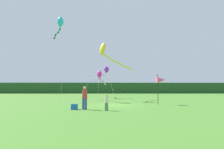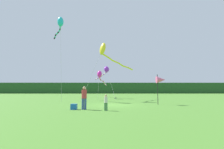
{
  "view_description": "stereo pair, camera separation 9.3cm",
  "coord_description": "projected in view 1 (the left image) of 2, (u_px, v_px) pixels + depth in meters",
  "views": [
    {
      "loc": [
        -0.23,
        -16.16,
        1.51
      ],
      "look_at": [
        0.0,
        6.0,
        3.51
      ],
      "focal_mm": 26.4,
      "sensor_mm": 36.0,
      "label": 1
    },
    {
      "loc": [
        -0.14,
        -16.16,
        1.51
      ],
      "look_at": [
        0.0,
        6.0,
        3.51
      ],
      "focal_mm": 26.4,
      "sensor_mm": 36.0,
      "label": 2
    }
  ],
  "objects": [
    {
      "name": "ground_plane",
      "position": [
        113.0,
        105.0,
        15.96
      ],
      "size": [
        120.0,
        120.0,
        0.0
      ],
      "primitive_type": "plane",
      "color": "#4C842D"
    },
    {
      "name": "distant_treeline",
      "position": [
        111.0,
        88.0,
        60.95
      ],
      "size": [
        108.0,
        2.2,
        3.94
      ],
      "primitive_type": "cube",
      "color": "#234C23",
      "rests_on": "ground"
    },
    {
      "name": "person_adult",
      "position": [
        85.0,
        97.0,
        12.4
      ],
      "size": [
        0.38,
        0.38,
        1.74
      ],
      "color": "#334C8C",
      "rests_on": "ground"
    },
    {
      "name": "person_child",
      "position": [
        106.0,
        102.0,
        11.75
      ],
      "size": [
        0.25,
        0.25,
        1.15
      ],
      "color": "#3F724C",
      "rests_on": "ground"
    },
    {
      "name": "cooler_box",
      "position": [
        74.0,
        107.0,
        12.38
      ],
      "size": [
        0.45,
        0.4,
        0.41
      ],
      "primitive_type": "cube",
      "color": "#1959B2",
      "rests_on": "ground"
    },
    {
      "name": "banner_flag_pole",
      "position": [
        161.0,
        80.0,
        16.62
      ],
      "size": [
        0.9,
        0.7,
        3.02
      ],
      "color": "black",
      "rests_on": "ground"
    },
    {
      "name": "kite_magenta",
      "position": [
        100.0,
        76.0,
        27.9
      ],
      "size": [
        1.52,
        7.05,
        4.72
      ],
      "color": "#B2B2B2",
      "rests_on": "ground"
    },
    {
      "name": "kite_yellow",
      "position": [
        106.0,
        52.0,
        22.65
      ],
      "size": [
        7.12,
        6.72,
        7.93
      ],
      "color": "#B2B2B2",
      "rests_on": "ground"
    },
    {
      "name": "kite_purple",
      "position": [
        105.0,
        71.0,
        28.83
      ],
      "size": [
        3.83,
        9.0,
        5.61
      ],
      "color": "#B2B2B2",
      "rests_on": "ground"
    },
    {
      "name": "kite_cyan",
      "position": [
        60.0,
        23.0,
        23.33
      ],
      "size": [
        3.21,
        5.66,
        11.75
      ],
      "color": "#B2B2B2",
      "rests_on": "ground"
    }
  ]
}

